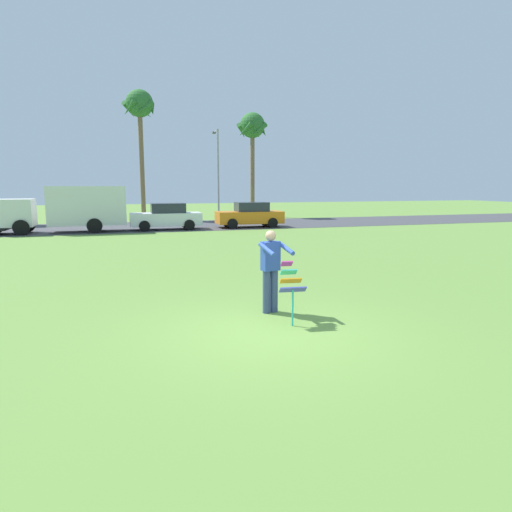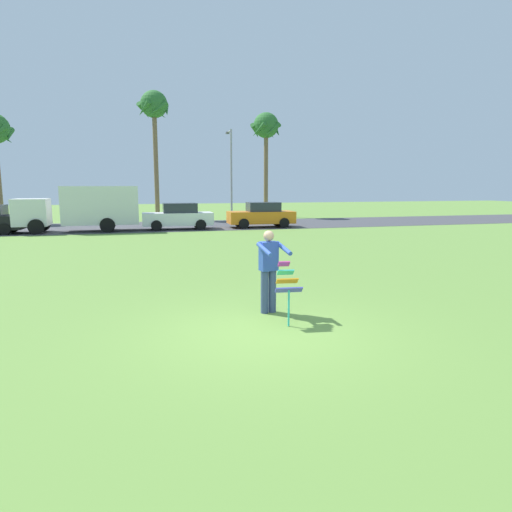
{
  "view_description": "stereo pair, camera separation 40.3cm",
  "coord_description": "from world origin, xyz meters",
  "px_view_note": "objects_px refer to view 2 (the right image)",
  "views": [
    {
      "loc": [
        -2.56,
        -7.41,
        2.63
      ],
      "look_at": [
        0.44,
        2.18,
        1.05
      ],
      "focal_mm": 31.34,
      "sensor_mm": 36.0,
      "label": 1
    },
    {
      "loc": [
        -2.18,
        -7.53,
        2.63
      ],
      "look_at": [
        0.44,
        2.18,
        1.05
      ],
      "focal_mm": 31.34,
      "sensor_mm": 36.0,
      "label": 2
    }
  ],
  "objects_px": {
    "parked_truck_white_box": "(86,207)",
    "palm_tree_right_near": "(154,111)",
    "palm_tree_centre_far": "(266,130)",
    "streetlight_pole": "(231,168)",
    "parked_car_white": "(178,217)",
    "person_kite_flyer": "(269,268)",
    "kite_held": "(287,283)",
    "parked_car_orange": "(261,215)"
  },
  "relations": [
    {
      "from": "palm_tree_centre_far",
      "to": "streetlight_pole",
      "type": "relative_size",
      "value": 1.24
    },
    {
      "from": "kite_held",
      "to": "parked_truck_white_box",
      "type": "height_order",
      "value": "parked_truck_white_box"
    },
    {
      "from": "person_kite_flyer",
      "to": "palm_tree_centre_far",
      "type": "relative_size",
      "value": 0.2
    },
    {
      "from": "streetlight_pole",
      "to": "palm_tree_centre_far",
      "type": "bearing_deg",
      "value": 27.66
    },
    {
      "from": "kite_held",
      "to": "parked_car_white",
      "type": "distance_m",
      "value": 19.66
    },
    {
      "from": "streetlight_pole",
      "to": "parked_car_white",
      "type": "bearing_deg",
      "value": -122.64
    },
    {
      "from": "parked_truck_white_box",
      "to": "palm_tree_right_near",
      "type": "distance_m",
      "value": 12.67
    },
    {
      "from": "person_kite_flyer",
      "to": "palm_tree_right_near",
      "type": "xyz_separation_m",
      "value": [
        -0.87,
        28.38,
        7.5
      ]
    },
    {
      "from": "parked_car_orange",
      "to": "kite_held",
      "type": "bearing_deg",
      "value": -104.43
    },
    {
      "from": "kite_held",
      "to": "parked_truck_white_box",
      "type": "xyz_separation_m",
      "value": [
        -5.49,
        19.66,
        0.61
      ]
    },
    {
      "from": "parked_car_white",
      "to": "parked_car_orange",
      "type": "xyz_separation_m",
      "value": [
        5.28,
        -0.0,
        0.0
      ]
    },
    {
      "from": "parked_car_white",
      "to": "palm_tree_right_near",
      "type": "bearing_deg",
      "value": 94.58
    },
    {
      "from": "parked_car_white",
      "to": "palm_tree_centre_far",
      "type": "height_order",
      "value": "palm_tree_centre_far"
    },
    {
      "from": "parked_truck_white_box",
      "to": "parked_car_white",
      "type": "relative_size",
      "value": 1.59
    },
    {
      "from": "parked_car_orange",
      "to": "streetlight_pole",
      "type": "height_order",
      "value": "streetlight_pole"
    },
    {
      "from": "person_kite_flyer",
      "to": "kite_held",
      "type": "xyz_separation_m",
      "value": [
        0.12,
        -0.81,
        -0.15
      ]
    },
    {
      "from": "parked_car_white",
      "to": "parked_car_orange",
      "type": "bearing_deg",
      "value": -0.0
    },
    {
      "from": "palm_tree_right_near",
      "to": "streetlight_pole",
      "type": "relative_size",
      "value": 1.43
    },
    {
      "from": "parked_truck_white_box",
      "to": "streetlight_pole",
      "type": "bearing_deg",
      "value": 37.1
    },
    {
      "from": "palm_tree_right_near",
      "to": "streetlight_pole",
      "type": "distance_m",
      "value": 7.46
    },
    {
      "from": "parked_car_orange",
      "to": "palm_tree_centre_far",
      "type": "bearing_deg",
      "value": 72.06
    },
    {
      "from": "parked_car_orange",
      "to": "parked_truck_white_box",
      "type": "bearing_deg",
      "value": 180.0
    },
    {
      "from": "parked_car_orange",
      "to": "palm_tree_centre_far",
      "type": "height_order",
      "value": "palm_tree_centre_far"
    },
    {
      "from": "parked_truck_white_box",
      "to": "palm_tree_right_near",
      "type": "height_order",
      "value": "palm_tree_right_near"
    },
    {
      "from": "palm_tree_right_near",
      "to": "streetlight_pole",
      "type": "xyz_separation_m",
      "value": [
        5.7,
        -1.82,
        -4.45
      ]
    },
    {
      "from": "palm_tree_right_near",
      "to": "palm_tree_centre_far",
      "type": "relative_size",
      "value": 1.15
    },
    {
      "from": "palm_tree_centre_far",
      "to": "streetlight_pole",
      "type": "xyz_separation_m",
      "value": [
        -3.42,
        -1.79,
        -3.27
      ]
    },
    {
      "from": "person_kite_flyer",
      "to": "streetlight_pole",
      "type": "relative_size",
      "value": 0.25
    },
    {
      "from": "kite_held",
      "to": "parked_car_orange",
      "type": "xyz_separation_m",
      "value": [
        5.06,
        19.66,
        -0.02
      ]
    },
    {
      "from": "parked_truck_white_box",
      "to": "person_kite_flyer",
      "type": "bearing_deg",
      "value": -74.1
    },
    {
      "from": "parked_truck_white_box",
      "to": "streetlight_pole",
      "type": "xyz_separation_m",
      "value": [
        10.2,
        7.71,
        2.59
      ]
    },
    {
      "from": "streetlight_pole",
      "to": "parked_car_orange",
      "type": "bearing_deg",
      "value": -87.44
    },
    {
      "from": "kite_held",
      "to": "parked_car_white",
      "type": "relative_size",
      "value": 0.28
    },
    {
      "from": "palm_tree_centre_far",
      "to": "streetlight_pole",
      "type": "bearing_deg",
      "value": -152.34
    },
    {
      "from": "parked_truck_white_box",
      "to": "streetlight_pole",
      "type": "relative_size",
      "value": 0.96
    },
    {
      "from": "person_kite_flyer",
      "to": "parked_truck_white_box",
      "type": "distance_m",
      "value": 19.6
    },
    {
      "from": "palm_tree_right_near",
      "to": "palm_tree_centre_far",
      "type": "distance_m",
      "value": 9.2
    },
    {
      "from": "person_kite_flyer",
      "to": "palm_tree_right_near",
      "type": "distance_m",
      "value": 29.37
    },
    {
      "from": "palm_tree_centre_far",
      "to": "person_kite_flyer",
      "type": "bearing_deg",
      "value": -106.23
    },
    {
      "from": "palm_tree_centre_far",
      "to": "kite_held",
      "type": "bearing_deg",
      "value": -105.58
    },
    {
      "from": "kite_held",
      "to": "palm_tree_centre_far",
      "type": "relative_size",
      "value": 0.14
    },
    {
      "from": "parked_truck_white_box",
      "to": "parked_car_orange",
      "type": "relative_size",
      "value": 1.58
    }
  ]
}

